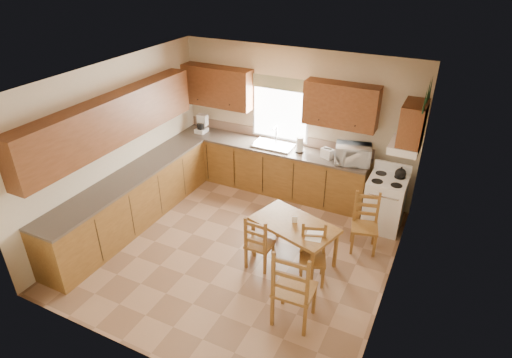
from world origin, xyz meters
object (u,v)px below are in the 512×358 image
at_px(chair_near_left, 260,241).
at_px(chair_far_left, 313,256).
at_px(microwave, 353,154).
at_px(chair_far_right, 365,224).
at_px(chair_near_right, 295,285).
at_px(dining_table, 293,242).
at_px(stove, 384,204).

bearing_deg(chair_near_left, chair_far_left, -178.36).
height_order(microwave, chair_far_left, microwave).
xyz_separation_m(chair_near_left, chair_far_right, (1.29, 1.05, 0.03)).
bearing_deg(chair_near_right, microwave, -90.80).
bearing_deg(microwave, chair_near_left, -122.85).
xyz_separation_m(microwave, dining_table, (-0.34, -1.78, -0.76)).
distance_m(microwave, dining_table, 1.96).
bearing_deg(microwave, dining_table, -114.44).
bearing_deg(chair_far_right, chair_near_right, -118.13).
bearing_deg(stove, microwave, 156.33).
bearing_deg(stove, chair_far_left, -109.14).
distance_m(stove, chair_near_right, 2.64).
bearing_deg(chair_far_right, stove, 64.99).
xyz_separation_m(stove, chair_near_left, (-1.43, -1.81, -0.01)).
distance_m(microwave, chair_far_left, 2.19).
height_order(stove, chair_far_right, chair_far_right).
xyz_separation_m(chair_near_right, chair_far_right, (0.44, 1.82, -0.10)).
xyz_separation_m(stove, chair_near_right, (-0.58, -2.58, 0.13)).
bearing_deg(microwave, chair_near_right, -101.43).
bearing_deg(chair_near_left, dining_table, -140.00).
xyz_separation_m(stove, chair_far_left, (-0.62, -1.79, -0.01)).
xyz_separation_m(chair_near_left, chair_near_right, (0.85, -0.77, 0.14)).
height_order(microwave, dining_table, microwave).
distance_m(chair_far_left, chair_far_right, 1.14).
distance_m(stove, chair_near_left, 2.31).
relative_size(dining_table, chair_far_left, 1.42).
bearing_deg(chair_near_right, chair_near_left, -45.01).
relative_size(chair_far_left, chair_far_right, 0.92).
relative_size(stove, dining_table, 0.73).
height_order(stove, microwave, microwave).
relative_size(dining_table, chair_far_right, 1.30).
distance_m(microwave, chair_far_right, 1.34).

